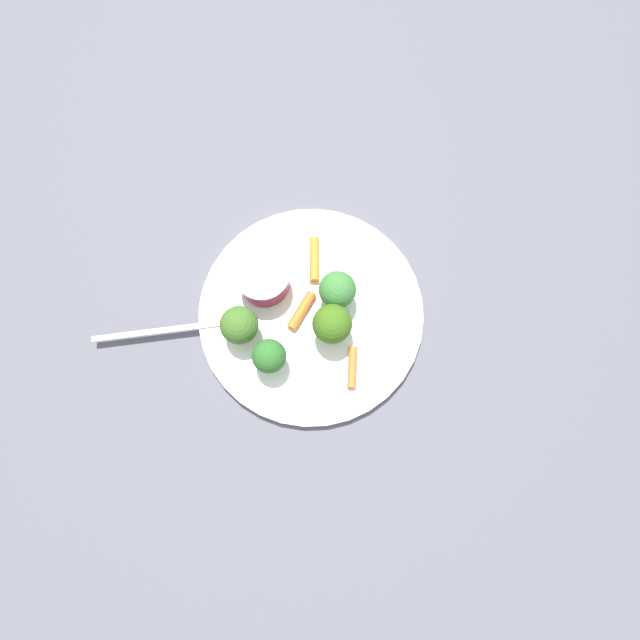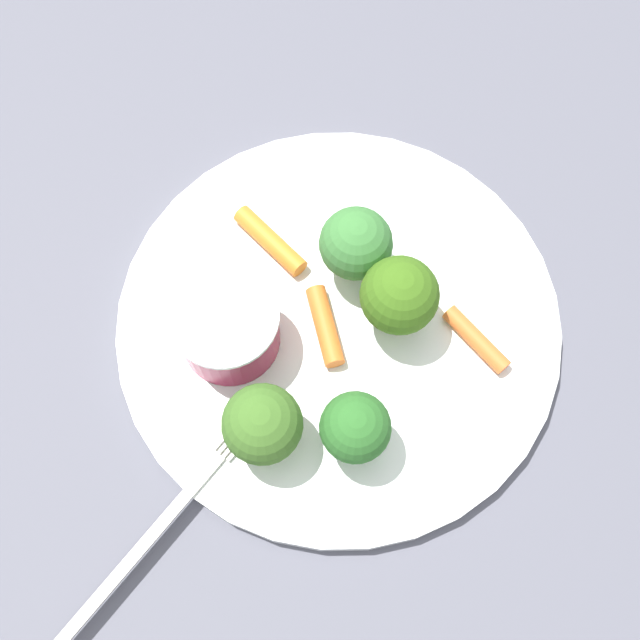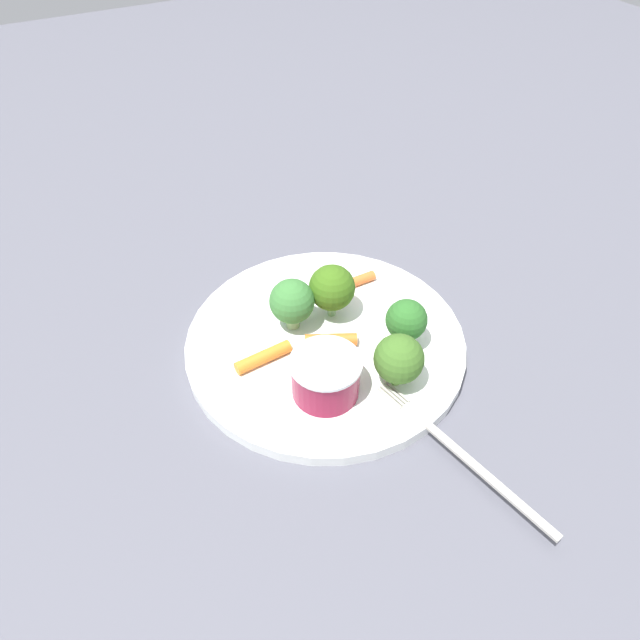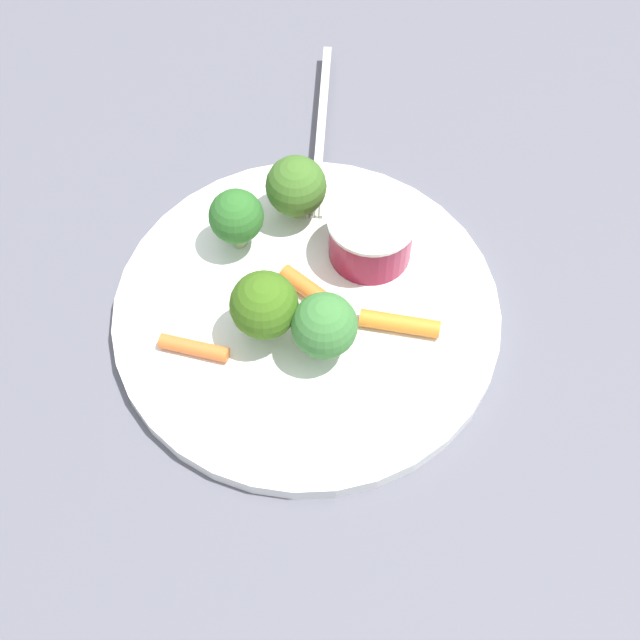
{
  "view_description": "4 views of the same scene",
  "coord_description": "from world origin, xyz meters",
  "px_view_note": "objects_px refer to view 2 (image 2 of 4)",
  "views": [
    {
      "loc": [
        0.02,
        -0.17,
        0.64
      ],
      "look_at": [
        0.01,
        -0.01,
        0.02
      ],
      "focal_mm": 30.55,
      "sensor_mm": 36.0,
      "label": 1
    },
    {
      "loc": [
        -0.12,
        -0.12,
        0.44
      ],
      "look_at": [
        -0.01,
        0.0,
        0.02
      ],
      "focal_mm": 42.52,
      "sensor_mm": 36.0,
      "label": 2
    },
    {
      "loc": [
        -0.33,
        0.19,
        0.4
      ],
      "look_at": [
        0.01,
        -0.0,
        0.02
      ],
      "focal_mm": 31.63,
      "sensor_mm": 36.0,
      "label": 3
    },
    {
      "loc": [
        0.32,
        0.09,
        0.53
      ],
      "look_at": [
        0.02,
        0.01,
        0.03
      ],
      "focal_mm": 49.91,
      "sensor_mm": 36.0,
      "label": 4
    }
  ],
  "objects_px": {
    "sauce_cup": "(228,327)",
    "broccoli_floret_2": "(356,244)",
    "broccoli_floret_1": "(355,428)",
    "plate": "(338,322)",
    "carrot_stick_0": "(476,339)",
    "broccoli_floret_0": "(399,296)",
    "fork": "(148,540)",
    "broccoli_floret_3": "(262,424)",
    "carrot_stick_1": "(324,325)",
    "carrot_stick_2": "(270,241)"
  },
  "relations": [
    {
      "from": "plate",
      "to": "carrot_stick_0",
      "type": "xyz_separation_m",
      "value": [
        0.05,
        -0.06,
        0.01
      ]
    },
    {
      "from": "broccoli_floret_0",
      "to": "broccoli_floret_3",
      "type": "height_order",
      "value": "broccoli_floret_0"
    },
    {
      "from": "carrot_stick_2",
      "to": "broccoli_floret_3",
      "type": "bearing_deg",
      "value": -130.06
    },
    {
      "from": "plate",
      "to": "sauce_cup",
      "type": "height_order",
      "value": "sauce_cup"
    },
    {
      "from": "broccoli_floret_0",
      "to": "broccoli_floret_2",
      "type": "height_order",
      "value": "broccoli_floret_0"
    },
    {
      "from": "sauce_cup",
      "to": "carrot_stick_2",
      "type": "height_order",
      "value": "sauce_cup"
    },
    {
      "from": "broccoli_floret_0",
      "to": "fork",
      "type": "distance_m",
      "value": 0.19
    },
    {
      "from": "plate",
      "to": "sauce_cup",
      "type": "relative_size",
      "value": 4.33
    },
    {
      "from": "plate",
      "to": "broccoli_floret_1",
      "type": "bearing_deg",
      "value": -124.53
    },
    {
      "from": "plate",
      "to": "broccoli_floret_0",
      "type": "xyz_separation_m",
      "value": [
        0.03,
        -0.02,
        0.04
      ]
    },
    {
      "from": "plate",
      "to": "carrot_stick_0",
      "type": "bearing_deg",
      "value": -50.84
    },
    {
      "from": "broccoli_floret_3",
      "to": "carrot_stick_1",
      "type": "relative_size",
      "value": 1.08
    },
    {
      "from": "broccoli_floret_1",
      "to": "fork",
      "type": "height_order",
      "value": "broccoli_floret_1"
    },
    {
      "from": "plate",
      "to": "carrot_stick_0",
      "type": "relative_size",
      "value": 5.68
    },
    {
      "from": "sauce_cup",
      "to": "carrot_stick_1",
      "type": "height_order",
      "value": "sauce_cup"
    },
    {
      "from": "sauce_cup",
      "to": "broccoli_floret_2",
      "type": "height_order",
      "value": "broccoli_floret_2"
    },
    {
      "from": "plate",
      "to": "carrot_stick_1",
      "type": "bearing_deg",
      "value": 173.26
    },
    {
      "from": "sauce_cup",
      "to": "fork",
      "type": "xyz_separation_m",
      "value": [
        -0.11,
        -0.06,
        -0.02
      ]
    },
    {
      "from": "sauce_cup",
      "to": "broccoli_floret_3",
      "type": "relative_size",
      "value": 1.17
    },
    {
      "from": "broccoli_floret_2",
      "to": "carrot_stick_2",
      "type": "relative_size",
      "value": 0.98
    },
    {
      "from": "plate",
      "to": "carrot_stick_2",
      "type": "xyz_separation_m",
      "value": [
        -0.0,
        0.07,
        0.01
      ]
    },
    {
      "from": "broccoli_floret_1",
      "to": "carrot_stick_1",
      "type": "height_order",
      "value": "broccoli_floret_1"
    },
    {
      "from": "broccoli_floret_3",
      "to": "carrot_stick_0",
      "type": "relative_size",
      "value": 1.12
    },
    {
      "from": "broccoli_floret_1",
      "to": "broccoli_floret_2",
      "type": "distance_m",
      "value": 0.11
    },
    {
      "from": "broccoli_floret_0",
      "to": "carrot_stick_0",
      "type": "bearing_deg",
      "value": -58.36
    },
    {
      "from": "broccoli_floret_3",
      "to": "carrot_stick_2",
      "type": "distance_m",
      "value": 0.12
    },
    {
      "from": "broccoli_floret_0",
      "to": "broccoli_floret_2",
      "type": "bearing_deg",
      "value": 84.72
    },
    {
      "from": "broccoli_floret_1",
      "to": "broccoli_floret_2",
      "type": "relative_size",
      "value": 0.94
    },
    {
      "from": "carrot_stick_0",
      "to": "carrot_stick_2",
      "type": "bearing_deg",
      "value": 112.07
    },
    {
      "from": "broccoli_floret_1",
      "to": "broccoli_floret_3",
      "type": "distance_m",
      "value": 0.05
    },
    {
      "from": "broccoli_floret_2",
      "to": "broccoli_floret_3",
      "type": "xyz_separation_m",
      "value": [
        -0.11,
        -0.05,
        -0.0
      ]
    },
    {
      "from": "broccoli_floret_0",
      "to": "plate",
      "type": "bearing_deg",
      "value": 140.49
    },
    {
      "from": "carrot_stick_1",
      "to": "fork",
      "type": "height_order",
      "value": "carrot_stick_1"
    },
    {
      "from": "broccoli_floret_3",
      "to": "carrot_stick_0",
      "type": "bearing_deg",
      "value": -15.31
    },
    {
      "from": "sauce_cup",
      "to": "carrot_stick_2",
      "type": "bearing_deg",
      "value": 30.37
    },
    {
      "from": "broccoli_floret_0",
      "to": "carrot_stick_1",
      "type": "height_order",
      "value": "broccoli_floret_0"
    },
    {
      "from": "sauce_cup",
      "to": "carrot_stick_0",
      "type": "bearing_deg",
      "value": -41.12
    },
    {
      "from": "broccoli_floret_2",
      "to": "broccoli_floret_0",
      "type": "bearing_deg",
      "value": -95.28
    },
    {
      "from": "broccoli_floret_1",
      "to": "broccoli_floret_2",
      "type": "height_order",
      "value": "broccoli_floret_2"
    },
    {
      "from": "carrot_stick_0",
      "to": "broccoli_floret_2",
      "type": "bearing_deg",
      "value": 104.99
    },
    {
      "from": "plate",
      "to": "fork",
      "type": "distance_m",
      "value": 0.17
    },
    {
      "from": "broccoli_floret_3",
      "to": "broccoli_floret_2",
      "type": "bearing_deg",
      "value": 23.95
    },
    {
      "from": "broccoli_floret_2",
      "to": "broccoli_floret_3",
      "type": "relative_size",
      "value": 1.02
    },
    {
      "from": "sauce_cup",
      "to": "broccoli_floret_2",
      "type": "distance_m",
      "value": 0.09
    },
    {
      "from": "broccoli_floret_3",
      "to": "fork",
      "type": "relative_size",
      "value": 0.3
    },
    {
      "from": "fork",
      "to": "sauce_cup",
      "type": "bearing_deg",
      "value": 30.83
    },
    {
      "from": "broccoli_floret_2",
      "to": "fork",
      "type": "distance_m",
      "value": 0.2
    },
    {
      "from": "broccoli_floret_1",
      "to": "carrot_stick_2",
      "type": "xyz_separation_m",
      "value": [
        0.04,
        0.13,
        -0.02
      ]
    },
    {
      "from": "broccoli_floret_0",
      "to": "broccoli_floret_1",
      "type": "relative_size",
      "value": 1.14
    },
    {
      "from": "broccoli_floret_3",
      "to": "carrot_stick_1",
      "type": "distance_m",
      "value": 0.08
    }
  ]
}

